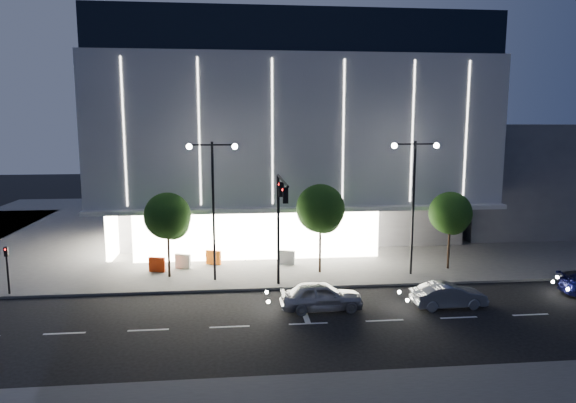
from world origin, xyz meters
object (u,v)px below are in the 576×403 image
Objects in this scene: ped_signal_far at (7,265)px; car_second at (449,295)px; tree_left at (168,218)px; barrier_d at (287,257)px; traffic_mast at (280,211)px; car_lead at (322,296)px; barrier_b at (183,261)px; tree_mid at (321,211)px; street_lamp_west at (213,190)px; barrier_a at (157,265)px; street_lamp_east at (414,188)px; barrier_c at (213,257)px; tree_right at (450,215)px.

car_second is at bearing -10.01° from ped_signal_far.
barrier_d is (7.97, 2.14, -3.38)m from tree_left.
barrier_d is (17.00, 4.66, -1.24)m from ped_signal_far.
traffic_mast reaches higher than car_lead.
barrier_b is at bearing 42.93° from car_lead.
traffic_mast is 9.50m from barrier_b.
tree_mid is 1.35× the size of car_lead.
traffic_mast is 1.24× the size of tree_left.
street_lamp_west reaches higher than barrier_b.
street_lamp_east is at bearing 7.37° from barrier_a.
tree_left is 10.00m from tree_mid.
barrier_d is (7.32, 0.23, 0.00)m from barrier_b.
traffic_mast is 1.15× the size of tree_mid.
street_lamp_west is 13.00m from street_lamp_east.
barrier_c is at bearing 42.94° from barrier_b.
traffic_mast is 1.72× the size of car_second.
tree_mid reaches higher than barrier_a.
car_second is (6.06, -6.95, -3.66)m from tree_mid.
ped_signal_far is at bearing -140.29° from barrier_a.
barrier_b is (9.68, 4.43, -1.24)m from ped_signal_far.
street_lamp_east reaches higher than ped_signal_far.
tree_mid reaches higher than car_second.
traffic_mast is at bearing -4.15° from ped_signal_far.
ped_signal_far is at bearing -132.77° from barrier_c.
traffic_mast is 0.79× the size of street_lamp_west.
traffic_mast reaches higher than tree_left.
barrier_c is (-13.33, 9.62, -0.03)m from car_second.
ped_signal_far is (-16.00, 1.16, -3.14)m from traffic_mast.
street_lamp_east is 2.19× the size of car_second.
barrier_a is (-20.00, 1.20, -3.23)m from tree_right.
car_second is (7.08, -0.33, -0.10)m from car_lead.
barrier_d is at bearing 17.64° from barrier_c.
street_lamp_east is 8.18× the size of barrier_d.
tree_right is (12.03, 3.68, -1.14)m from traffic_mast.
ped_signal_far is 28.21m from tree_right.
tree_left is at bearing -35.35° from barrier_a.
barrier_d is at bearing 133.41° from tree_mid.
tree_left is 1.26× the size of car_lead.
tree_right is 12.41m from car_lead.
barrier_d is at bearing 158.43° from street_lamp_east.
tree_left is 11.62m from car_lead.
street_lamp_east is at bearing -1.97° from car_second.
barrier_d is (-8.00, 3.16, -5.31)m from street_lamp_east.
tree_mid is 1.50× the size of car_second.
car_lead is 12.67m from barrier_a.
barrier_a is 1.00× the size of barrier_d.
street_lamp_east is (13.00, 0.00, 0.00)m from street_lamp_west.
tree_left is at bearing 180.00° from tree_right.
tree_right is at bearing 11.39° from barrier_a.
tree_right is (28.03, 2.52, 2.00)m from ped_signal_far.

